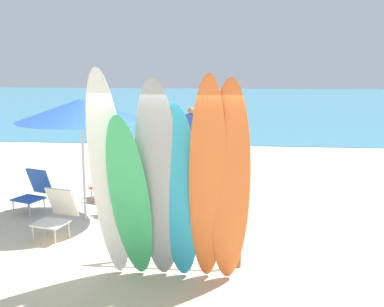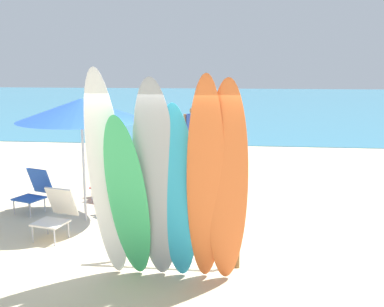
{
  "view_description": "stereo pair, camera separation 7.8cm",
  "coord_description": "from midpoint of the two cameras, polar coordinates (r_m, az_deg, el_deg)",
  "views": [
    {
      "loc": [
        0.86,
        -6.19,
        2.83
      ],
      "look_at": [
        0.0,
        2.14,
        1.22
      ],
      "focal_mm": 43.4,
      "sensor_mm": 36.0,
      "label": 1
    },
    {
      "loc": [
        0.94,
        -6.18,
        2.83
      ],
      "look_at": [
        0.0,
        2.14,
        1.22
      ],
      "focal_mm": 43.4,
      "sensor_mm": 36.0,
      "label": 2
    }
  ],
  "objects": [
    {
      "name": "surfboard_white_0",
      "position": [
        5.94,
        -10.01,
        -3.12
      ],
      "size": [
        0.51,
        0.79,
        2.82
      ],
      "primitive_type": "ellipsoid",
      "rotation": [
        0.25,
        0.0,
        -0.04
      ],
      "color": "white",
      "rests_on": "ground"
    },
    {
      "name": "surfboard_green_1",
      "position": [
        5.89,
        -7.48,
        -5.84
      ],
      "size": [
        0.59,
        0.91,
        2.28
      ],
      "primitive_type": "ellipsoid",
      "rotation": [
        0.34,
        0.0,
        -0.09
      ],
      "color": "#38B266",
      "rests_on": "ground"
    },
    {
      "name": "surfboard_rack",
      "position": [
        6.65,
        -1.76,
        -9.08
      ],
      "size": [
        1.89,
        0.07,
        0.77
      ],
      "color": "brown",
      "rests_on": "ground"
    },
    {
      "name": "beachgoer_near_rack",
      "position": [
        14.38,
        0.27,
        3.11
      ],
      "size": [
        0.59,
        0.25,
        1.55
      ],
      "rotation": [
        0.0,
        0.0,
        3.17
      ],
      "color": "#9E704C",
      "rests_on": "ground"
    },
    {
      "name": "ocean_water",
      "position": [
        36.36,
        5.04,
        6.36
      ],
      "size": [
        60.0,
        40.0,
        0.02
      ],
      "primitive_type": "cube",
      "color": "teal",
      "rests_on": "ground"
    },
    {
      "name": "ground",
      "position": [
        20.4,
        3.86,
        2.86
      ],
      "size": [
        60.0,
        60.0,
        0.0
      ],
      "primitive_type": "plane",
      "color": "beige"
    },
    {
      "name": "beachgoer_photographing",
      "position": [
        8.84,
        -5.64,
        -1.63
      ],
      "size": [
        0.59,
        0.3,
        1.6
      ],
      "rotation": [
        0.0,
        0.0,
        6.03
      ],
      "color": "tan",
      "rests_on": "ground"
    },
    {
      "name": "surfboard_teal_3",
      "position": [
        5.82,
        -1.38,
        -5.27
      ],
      "size": [
        0.52,
        0.76,
        2.42
      ],
      "primitive_type": "ellipsoid",
      "rotation": [
        0.27,
        0.0,
        -0.03
      ],
      "color": "#289EC6",
      "rests_on": "ground"
    },
    {
      "name": "surfboard_orange_4",
      "position": [
        5.64,
        2.06,
        -4.02
      ],
      "size": [
        0.54,
        1.02,
        2.76
      ],
      "primitive_type": "ellipsoid",
      "rotation": [
        0.32,
        0.0,
        0.08
      ],
      "color": "orange",
      "rests_on": "ground"
    },
    {
      "name": "beach_chair_striped",
      "position": [
        10.04,
        -9.78,
        -3.12
      ],
      "size": [
        0.71,
        0.82,
        0.82
      ],
      "rotation": [
        0.0,
        0.0,
        -0.38
      ],
      "color": "#B7B7BC",
      "rests_on": "ground"
    },
    {
      "name": "beach_umbrella",
      "position": [
        8.45,
        -13.21,
        5.25
      ],
      "size": [
        2.26,
        2.26,
        2.24
      ],
      "color": "silver",
      "rests_on": "ground"
    },
    {
      "name": "beachgoer_strolling",
      "position": [
        12.08,
        1.23,
        1.8
      ],
      "size": [
        0.42,
        0.55,
        1.61
      ],
      "rotation": [
        0.0,
        0.0,
        5.21
      ],
      "color": "#9E704C",
      "rests_on": "ground"
    },
    {
      "name": "beach_chair_blue",
      "position": [
        9.57,
        -18.51,
        -4.21
      ],
      "size": [
        0.69,
        0.79,
        0.83
      ],
      "rotation": [
        0.0,
        0.0,
        -0.35
      ],
      "color": "#B7B7BC",
      "rests_on": "ground"
    },
    {
      "name": "beach_chair_red",
      "position": [
        8.05,
        -16.05,
        -6.9
      ],
      "size": [
        0.65,
        0.78,
        0.82
      ],
      "rotation": [
        0.0,
        0.0,
        -0.24
      ],
      "color": "#B7B7BC",
      "rests_on": "ground"
    },
    {
      "name": "surfboard_grey_2",
      "position": [
        5.78,
        -4.0,
        -3.92
      ],
      "size": [
        0.58,
        0.87,
        2.71
      ],
      "primitive_type": "ellipsoid",
      "rotation": [
        0.29,
        0.0,
        0.03
      ],
      "color": "#999EA3",
      "rests_on": "ground"
    },
    {
      "name": "surfboard_orange_5",
      "position": [
        5.66,
        4.69,
        -4.25
      ],
      "size": [
        0.55,
        0.87,
        2.71
      ],
      "primitive_type": "ellipsoid",
      "rotation": [
        0.28,
        0.0,
        0.04
      ],
      "color": "orange",
      "rests_on": "ground"
    }
  ]
}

